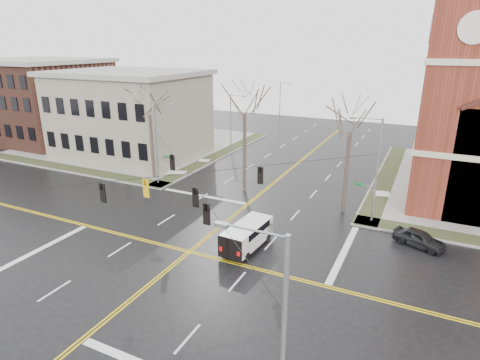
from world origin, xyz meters
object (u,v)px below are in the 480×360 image
at_px(signal_pole_se, 279,341).
at_px(streetlight_north_b, 281,103).
at_px(streetlight_north_a, 232,121).
at_px(parked_car_a, 419,238).
at_px(tree_nw_far, 149,110).
at_px(cargo_van, 248,234).
at_px(signal_pole_nw, 157,141).
at_px(signal_pole_ne, 375,168).
at_px(tree_ne, 350,127).
at_px(tree_nw_near, 245,109).

xyz_separation_m(signal_pole_se, streetlight_north_b, (-21.97, 59.50, -0.48)).
xyz_separation_m(streetlight_north_a, parked_car_a, (26.13, -19.49, -3.81)).
bearing_deg(tree_nw_far, cargo_van, -31.32).
xyz_separation_m(signal_pole_nw, signal_pole_se, (22.64, -23.00, 0.00)).
xyz_separation_m(signal_pole_nw, streetlight_north_a, (0.67, 16.50, -0.48)).
xyz_separation_m(signal_pole_nw, streetlight_north_b, (0.67, 36.50, -0.48)).
height_order(streetlight_north_b, parked_car_a, streetlight_north_b).
distance_m(signal_pole_ne, cargo_van, 12.31).
xyz_separation_m(signal_pole_ne, streetlight_north_a, (-21.97, 16.50, -0.48)).
bearing_deg(streetlight_north_b, signal_pole_nw, -91.05).
distance_m(signal_pole_ne, signal_pole_nw, 22.64).
bearing_deg(signal_pole_ne, tree_ne, 152.79).
bearing_deg(signal_pole_nw, signal_pole_se, -45.45).
bearing_deg(streetlight_north_a, tree_nw_near, -58.34).
bearing_deg(tree_nw_near, signal_pole_nw, -164.59).
bearing_deg(streetlight_north_a, cargo_van, -60.54).
relative_size(signal_pole_nw, tree_ne, 0.82).
relative_size(signal_pole_ne, cargo_van, 1.71).
relative_size(signal_pole_se, tree_ne, 0.82).
height_order(cargo_van, tree_ne, tree_ne).
xyz_separation_m(streetlight_north_b, parked_car_a, (26.13, -39.49, -3.81)).
bearing_deg(signal_pole_nw, streetlight_north_a, 87.68).
bearing_deg(tree_ne, streetlight_north_a, 141.96).
bearing_deg(signal_pole_nw, tree_nw_far, 142.78).
xyz_separation_m(signal_pole_ne, signal_pole_nw, (-22.64, 0.00, 0.00)).
bearing_deg(tree_ne, signal_pole_ne, -27.21).
height_order(signal_pole_se, parked_car_a, signal_pole_se).
distance_m(signal_pole_ne, streetlight_north_a, 27.48).
bearing_deg(streetlight_north_a, signal_pole_nw, -92.32).
bearing_deg(tree_nw_far, signal_pole_nw, -37.22).
distance_m(parked_car_a, tree_ne, 10.84).
bearing_deg(signal_pole_ne, signal_pole_nw, 180.00).
distance_m(streetlight_north_b, tree_nw_far, 35.47).
distance_m(signal_pole_ne, parked_car_a, 6.68).
height_order(signal_pole_ne, tree_ne, tree_ne).
relative_size(streetlight_north_a, tree_nw_near, 0.67).
height_order(tree_nw_far, tree_ne, tree_ne).
relative_size(streetlight_north_a, parked_car_a, 2.06).
bearing_deg(tree_nw_far, streetlight_north_b, 86.19).
bearing_deg(streetlight_north_b, signal_pole_ne, -58.95).
xyz_separation_m(signal_pole_se, tree_ne, (-2.59, 24.33, 3.02)).
distance_m(streetlight_north_a, tree_nw_near, 16.91).
bearing_deg(cargo_van, tree_ne, 67.98).
distance_m(cargo_van, tree_nw_far, 20.67).
xyz_separation_m(signal_pole_ne, streetlight_north_b, (-21.97, 36.50, -0.48)).
xyz_separation_m(cargo_van, parked_car_a, (11.80, 5.89, -0.49)).
bearing_deg(streetlight_north_b, parked_car_a, -56.51).
bearing_deg(tree_nw_far, signal_pole_se, -44.94).
bearing_deg(streetlight_north_b, signal_pole_se, -69.73).
xyz_separation_m(streetlight_north_a, tree_ne, (19.39, -15.17, 3.51)).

